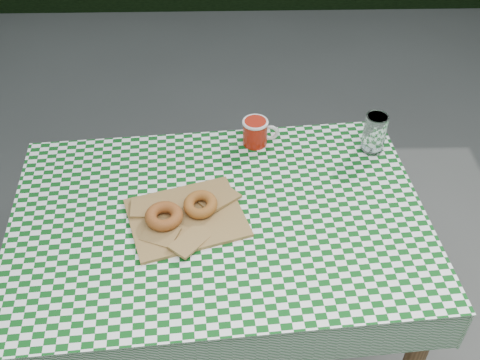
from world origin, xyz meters
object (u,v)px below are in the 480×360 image
drinking_glass (374,133)px  table (222,294)px  coffee_mug (255,132)px  paper_bag (186,217)px

drinking_glass → table: bearing=-149.5°
coffee_mug → drinking_glass: bearing=-2.7°
table → paper_bag: paper_bag is taller
paper_bag → coffee_mug: bearing=58.5°
table → drinking_glass: (0.51, 0.30, 0.45)m
paper_bag → drinking_glass: size_ratio=2.40×
paper_bag → drinking_glass: 0.68m
paper_bag → coffee_mug: coffee_mug is taller
coffee_mug → drinking_glass: (0.39, -0.04, 0.02)m
table → drinking_glass: drinking_glass is taller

